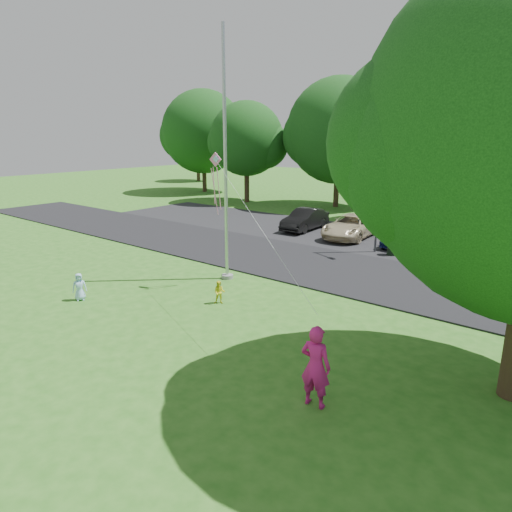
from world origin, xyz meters
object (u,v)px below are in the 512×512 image
Objects in this scene: street_lamp at (382,190)px; child_blue at (79,287)px; trash_can at (392,247)px; child_yellow at (219,292)px; woman at (316,366)px; kite at (218,175)px; flagpole at (226,180)px.

street_lamp is 5.26× the size of child_blue.
child_blue is (-6.50, -13.29, 0.07)m from trash_can.
trash_can is 1.04× the size of child_yellow.
woman is 10.38m from child_blue.
trash_can is 0.11× the size of kite.
street_lamp is 0.70× the size of kite.
flagpole reaches higher than kite.
child_yellow is at bearing -53.60° from kite.
woman is at bearing -35.96° from flagpole.
child_blue is 0.13× the size of kite.
child_blue reaches higher than child_yellow.
street_lamp is 9.49m from kite.
woman is at bearing -62.91° from child_blue.
street_lamp is at bearing 5.58° from child_blue.
woman is at bearing -38.26° from kite.
trash_can is at bearing 2.99° from child_blue.
woman is 0.25× the size of kite.
flagpole is 10.25m from woman.
street_lamp is at bearing 68.08° from kite.
street_lamp is 2.79× the size of woman.
flagpole is 5.13× the size of woman.
child_yellow is (-1.47, -10.28, -2.84)m from street_lamp.
trash_can is at bearing -81.15° from woman.
child_blue is at bearing -114.80° from flagpole.
trash_can is (0.74, 0.03, -2.82)m from street_lamp.
child_blue is at bearing -116.04° from trash_can.
kite is at bearing -59.73° from flagpole.
trash_can is 14.80m from child_blue.
child_yellow is 0.83× the size of child_blue.
street_lamp is 14.71m from child_blue.
woman reaches higher than child_blue.
kite is (-1.12, 1.23, 4.07)m from child_yellow.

